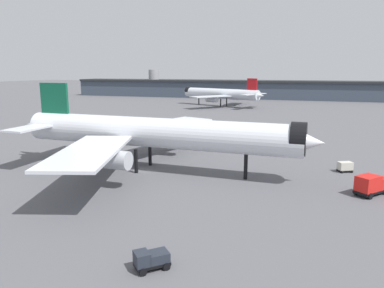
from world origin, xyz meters
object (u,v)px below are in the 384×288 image
Objects in this scene: service_truck_front at (371,184)px; baggage_tug_wing at (151,259)px; airliner_far_taxiway at (221,94)px; airliner_near_gate at (153,133)px; traffic_cone_near_nose at (291,150)px; baggage_cart_trailing at (345,167)px.

service_truck_front reaches higher than baggage_tug_wing.
service_truck_front is at bearing 135.63° from airliner_far_taxiway.
airliner_near_gate is 120.06m from airliner_far_taxiway.
service_truck_front is (62.14, -116.74, -4.55)m from airliner_far_taxiway.
baggage_tug_wing is (-19.76, -30.42, -0.62)m from service_truck_front.
airliner_far_taxiway is at bearing 99.29° from airliner_near_gate.
traffic_cone_near_nose is (-14.91, 24.57, -1.23)m from service_truck_front.
baggage_cart_trailing is at bearing -158.54° from baggage_tug_wing.
baggage_tug_wing is 55.20m from traffic_cone_near_nose.
baggage_tug_wing is 45.14m from baggage_cart_trailing.
airliner_far_taxiway is 66.88× the size of traffic_cone_near_nose.
airliner_far_taxiway is 13.92× the size of baggage_tug_wing.
airliner_near_gate reaches higher than airliner_far_taxiway.
baggage_tug_wing is at bearing -95.05° from traffic_cone_near_nose.
airliner_near_gate is 33.21m from traffic_cone_near_nose.
airliner_near_gate reaches higher than baggage_cart_trailing.
service_truck_front is 8.10× the size of traffic_cone_near_nose.
airliner_far_taxiway is at bearing -92.58° from baggage_cart_trailing.
airliner_near_gate is at bearing -129.95° from traffic_cone_near_nose.
airliner_far_taxiway is (-26.31, 117.14, -0.68)m from airliner_near_gate.
baggage_cart_trailing is at bearing -48.68° from traffic_cone_near_nose.
baggage_tug_wing is at bearing -177.05° from service_truck_front.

